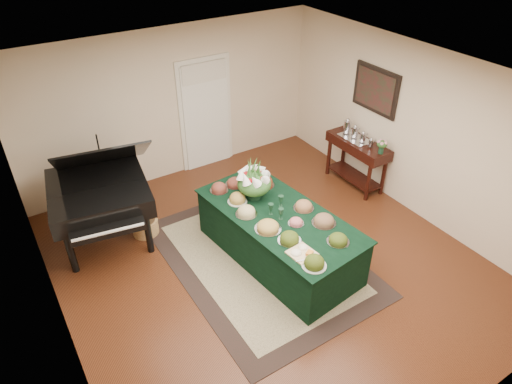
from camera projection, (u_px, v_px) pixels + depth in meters
ground at (267, 261)px, 6.65m from camera, size 6.00×6.00×0.00m
area_rug at (260, 258)px, 6.69m from camera, size 2.39×3.34×0.01m
kitchen_doorway at (206, 115)px, 8.41m from camera, size 1.05×0.07×2.10m
buffet_table at (278, 236)px, 6.51m from camera, size 1.45×2.60×0.78m
food_platters at (274, 210)px, 6.28m from camera, size 1.12×2.41×0.13m
cutting_board at (301, 251)px, 5.60m from camera, size 0.34×0.34×0.10m
green_goblets at (278, 208)px, 6.26m from camera, size 0.30×0.32×0.18m
floral_centerpiece at (254, 180)px, 6.46m from camera, size 0.51×0.51×0.51m
grand_piano at (99, 192)px, 6.62m from camera, size 1.70×1.84×1.71m
wicker_basket at (145, 226)px, 7.12m from camera, size 0.41×0.41×0.25m
mahogany_sideboard at (357, 151)px, 8.01m from camera, size 0.45×1.22×0.87m
tea_service at (357, 133)px, 7.88m from camera, size 0.34×0.74×0.30m
pink_bouquet at (382, 145)px, 7.44m from camera, size 0.19×0.19×0.25m
wall_painting at (376, 90)px, 7.50m from camera, size 0.05×0.95×0.75m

